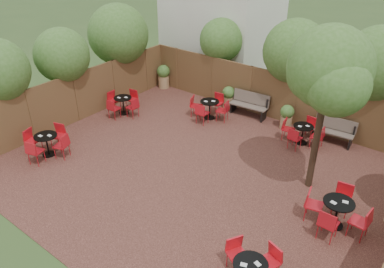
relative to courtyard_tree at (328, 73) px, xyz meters
The scene contains 10 objects.
ground 5.08m from the courtyard_tree, 154.00° to the right, with size 80.00×80.00×0.00m, color #354F23.
courtyard_paving 5.08m from the courtyard_tree, 154.00° to the right, with size 12.00×10.00×0.02m, color #321A14.
fence_back 5.39m from the courtyard_tree, 132.49° to the left, with size 12.00×0.08×2.00m, color brown.
fence_left 9.67m from the courtyard_tree, behind, with size 0.08×10.00×2.00m, color brown.
overhang_foliage 5.12m from the courtyard_tree, 161.42° to the left, with size 15.56×10.77×2.69m.
courtyard_tree is the anchor object (origin of this frame).
park_bench_left 5.90m from the courtyard_tree, 141.88° to the left, with size 1.63×0.65×0.98m.
park_bench_right 4.44m from the courtyard_tree, 97.27° to the left, with size 1.51×0.61×0.91m.
bistro_tables 4.71m from the courtyard_tree, 162.51° to the right, with size 11.03×8.20×0.92m.
planters 5.68m from the courtyard_tree, 149.51° to the left, with size 11.79×3.89×1.13m.
Camera 1 is at (6.23, -8.21, 7.22)m, focal length 35.97 mm.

